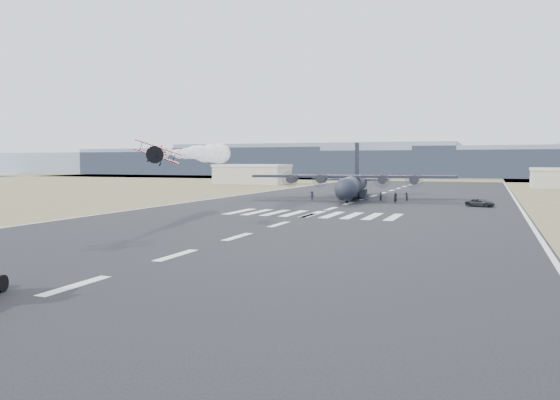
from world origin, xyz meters
The scene contains 20 objects.
ground centered at (0.00, 0.00, 0.00)m, with size 500.00×500.00×0.00m, color black.
scrub_far centered at (0.00, 230.00, 0.00)m, with size 500.00×80.00×0.00m, color brown.
runway_markings centered at (0.00, 60.00, 0.01)m, with size 60.00×260.00×0.01m, color silver, non-canonical shape.
ridge_seg_a centered at (-195.00, 260.00, 6.50)m, with size 150.00×50.00×13.00m, color slate.
ridge_seg_b centered at (-130.00, 260.00, 7.50)m, with size 150.00×50.00×15.00m, color slate.
ridge_seg_c centered at (-65.00, 260.00, 8.50)m, with size 150.00×50.00×17.00m, color slate.
ridge_seg_d centered at (0.00, 260.00, 6.50)m, with size 150.00×50.00×13.00m, color slate.
hangar_left centered at (-52.00, 145.00, 3.41)m, with size 24.50×14.50×6.70m.
aerobatic_biplane centered at (-13.50, 29.57, 8.93)m, with size 5.62×5.43×3.14m.
smoke_trail centered at (-19.51, 54.63, 9.16)m, with size 9.03×30.77×3.68m.
transport_aircraft centered at (-2.52, 85.77, 3.12)m, with size 41.98×34.43×12.12m.
support_vehicle centered at (23.08, 73.22, 0.67)m, with size 2.24×4.85×1.35m, color black.
crew_a centered at (4.38, 80.73, 0.82)m, with size 0.60×0.49×1.63m, color black.
crew_b centered at (9.22, 81.94, 0.86)m, with size 0.83×0.52×1.72m, color black.
crew_c centered at (-8.90, 77.52, 0.91)m, with size 1.17×0.54×1.82m, color black.
crew_d centered at (0.28, 79.38, 0.84)m, with size 0.99×0.51×1.68m, color black.
crew_e centered at (7.27, 80.96, 0.84)m, with size 0.83×0.51×1.69m, color black.
crew_f centered at (8.07, 75.75, 0.81)m, with size 1.50×0.48×1.61m, color black.
crew_g centered at (-1.86, 82.67, 0.79)m, with size 0.57×0.47×1.57m, color black.
crew_h centered at (4.29, 81.57, 0.85)m, with size 0.82×0.51×1.69m, color black.
Camera 1 is at (24.50, -27.29, 7.95)m, focal length 35.00 mm.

